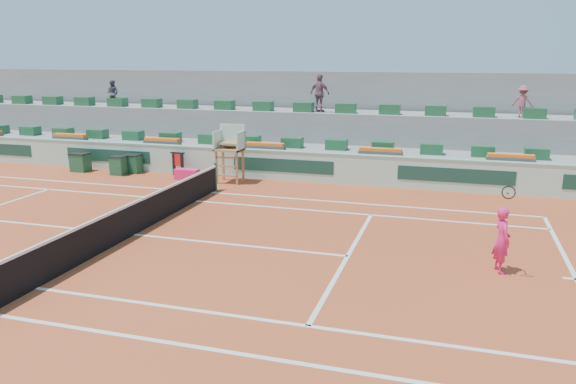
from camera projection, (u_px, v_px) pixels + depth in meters
name	position (u px, v px, depth m)	size (l,w,h in m)	color
ground	(134.00, 235.00, 16.59)	(90.00, 90.00, 0.00)	#9C3D1E
seating_tier_lower	(257.00, 155.00, 26.40)	(36.00, 4.00, 1.20)	gray
seating_tier_upper	(268.00, 136.00, 27.72)	(36.00, 2.40, 2.60)	gray
stadium_back_wall	(277.00, 114.00, 29.00)	(36.00, 0.40, 4.40)	gray
player_bag	(187.00, 174.00, 23.95)	(1.02, 0.45, 0.45)	#F51F6B
spectator_left	(113.00, 93.00, 28.98)	(0.65, 0.51, 1.35)	#474652
spectator_mid	(320.00, 93.00, 25.88)	(1.02, 0.42, 1.74)	#79515F
spectator_right	(523.00, 102.00, 23.64)	(0.87, 0.50, 1.34)	#964B55
court_lines	(134.00, 235.00, 16.58)	(23.89, 11.09, 0.01)	silver
tennis_net	(133.00, 218.00, 16.46)	(0.10, 11.97, 1.10)	black
advertising_hoarding	(240.00, 163.00, 24.34)	(36.00, 0.34, 1.26)	#AAD6C0
umpire_chair	(230.00, 145.00, 23.20)	(1.10, 0.90, 2.40)	#9E673B
seat_row_lower	(250.00, 141.00, 25.37)	(32.90, 0.60, 0.44)	#1B532E
seat_row_upper	(263.00, 106.00, 26.81)	(32.90, 0.60, 0.44)	#1B532E
flower_planters	(212.00, 144.00, 25.07)	(26.80, 0.36, 0.28)	#484848
drink_cooler_a	(133.00, 164.00, 25.30)	(0.70, 0.61, 0.84)	#194C2D
drink_cooler_b	(118.00, 165.00, 24.85)	(0.64, 0.55, 0.84)	#194C2D
drink_cooler_c	(80.00, 162.00, 25.62)	(0.78, 0.68, 0.84)	#194C2D
towel_rack	(178.00, 162.00, 24.72)	(0.66, 0.11, 1.03)	black
tennis_player	(502.00, 240.00, 13.55)	(0.56, 0.91, 2.28)	#F51F6B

